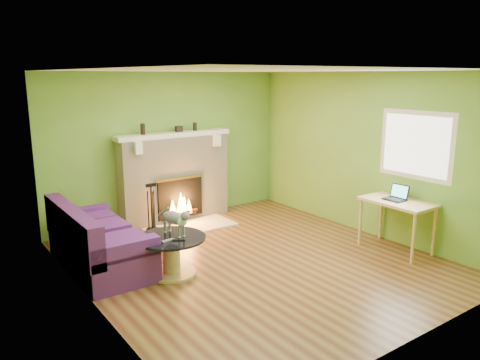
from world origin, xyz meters
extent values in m
plane|color=#552A18|center=(0.00, 0.00, 0.00)|extent=(5.00, 5.00, 0.00)
plane|color=white|center=(0.00, 0.00, 2.60)|extent=(5.00, 5.00, 0.00)
plane|color=#58852B|center=(0.00, 2.50, 1.30)|extent=(5.00, 0.00, 5.00)
plane|color=#58852B|center=(0.00, -2.50, 1.30)|extent=(5.00, 0.00, 5.00)
plane|color=#58852B|center=(-2.25, 0.00, 1.30)|extent=(0.00, 5.00, 5.00)
plane|color=#58852B|center=(2.25, 0.00, 1.30)|extent=(0.00, 5.00, 5.00)
plane|color=silver|center=(2.24, -0.90, 1.55)|extent=(0.00, 1.20, 1.20)
plane|color=white|center=(2.23, -0.90, 1.55)|extent=(0.00, 1.06, 1.06)
cube|color=beige|center=(0.00, 2.33, 0.75)|extent=(2.00, 0.35, 1.50)
cube|color=black|center=(0.00, 2.13, 0.44)|extent=(0.85, 0.03, 0.68)
cube|color=gold|center=(0.00, 2.13, 0.80)|extent=(0.91, 0.02, 0.04)
cylinder|color=black|center=(0.00, 2.10, 0.16)|extent=(0.55, 0.07, 0.07)
cube|color=silver|center=(0.00, 2.30, 1.54)|extent=(2.10, 0.28, 0.08)
cube|color=silver|center=(-0.75, 2.11, 1.40)|extent=(0.12, 0.10, 0.20)
cube|color=silver|center=(0.75, 2.11, 1.40)|extent=(0.12, 0.10, 0.20)
cube|color=beige|center=(0.00, 1.80, 0.01)|extent=(1.50, 0.75, 0.03)
cube|color=silver|center=(0.00, 2.30, 1.54)|extent=(2.10, 0.28, 0.08)
cube|color=#511B68|center=(-1.80, 1.07, 0.22)|extent=(0.87, 1.94, 0.44)
cube|color=#511B68|center=(-2.15, 1.07, 0.60)|extent=(0.20, 1.94, 0.55)
cube|color=#511B68|center=(-1.80, 0.21, 0.50)|extent=(0.87, 0.20, 0.22)
cube|color=#511B68|center=(-1.80, 1.94, 0.50)|extent=(0.87, 0.20, 0.22)
cube|color=#511B68|center=(-1.75, 0.53, 0.50)|extent=(0.70, 0.52, 0.12)
cube|color=#511B68|center=(-1.75, 1.17, 0.50)|extent=(0.70, 0.52, 0.12)
cube|color=#511B68|center=(-1.75, 1.72, 0.50)|extent=(0.70, 0.52, 0.12)
cylinder|color=#D9B675|center=(-1.15, 0.27, 0.02)|extent=(0.63, 0.63, 0.03)
cylinder|color=#D9B675|center=(-1.15, 0.27, 0.25)|extent=(0.23, 0.23, 0.44)
cylinder|color=black|center=(-1.15, 0.27, 0.50)|extent=(0.90, 0.90, 0.03)
cube|color=#D9B675|center=(1.95, -0.88, 0.74)|extent=(0.59, 1.02, 0.04)
cylinder|color=#D9B675|center=(1.70, -1.34, 0.36)|extent=(0.05, 0.05, 0.72)
cylinder|color=#D9B675|center=(2.20, -1.34, 0.36)|extent=(0.05, 0.05, 0.72)
cylinder|color=#D9B675|center=(1.70, -0.42, 0.36)|extent=(0.05, 0.05, 0.72)
cylinder|color=#D9B675|center=(2.20, -0.42, 0.36)|extent=(0.05, 0.05, 0.72)
cube|color=gray|center=(-1.25, 0.15, 0.52)|extent=(0.17, 0.07, 0.02)
cube|color=black|center=(-1.13, 0.09, 0.52)|extent=(0.16, 0.11, 0.02)
cylinder|color=black|center=(-0.56, 2.33, 1.67)|extent=(0.08, 0.08, 0.18)
cylinder|color=black|center=(0.43, 2.33, 1.65)|extent=(0.07, 0.07, 0.14)
cube|color=black|center=(0.11, 2.33, 1.63)|extent=(0.12, 0.08, 0.10)
camera|label=1|loc=(-3.73, -4.88, 2.54)|focal=35.00mm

